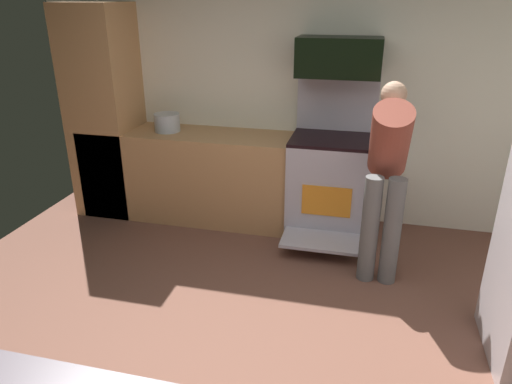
# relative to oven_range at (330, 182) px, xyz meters

# --- Properties ---
(ground_plane) EXTENTS (5.20, 4.80, 0.02)m
(ground_plane) POSITION_rel_oven_range_xyz_m (-0.42, -1.97, -0.52)
(ground_plane) COLOR brown
(wall_back) EXTENTS (5.20, 0.12, 2.60)m
(wall_back) POSITION_rel_oven_range_xyz_m (-0.42, 0.37, 0.79)
(wall_back) COLOR silver
(wall_back) RESTS_ON ground
(lower_cabinet_run) EXTENTS (2.40, 0.60, 0.90)m
(lower_cabinet_run) POSITION_rel_oven_range_xyz_m (-1.32, 0.01, -0.06)
(lower_cabinet_run) COLOR tan
(lower_cabinet_run) RESTS_ON ground
(cabinet_column) EXTENTS (0.60, 0.60, 2.10)m
(cabinet_column) POSITION_rel_oven_range_xyz_m (-2.32, 0.01, 0.54)
(cabinet_column) COLOR tan
(cabinet_column) RESTS_ON ground
(oven_range) EXTENTS (0.76, 1.01, 1.48)m
(oven_range) POSITION_rel_oven_range_xyz_m (0.00, 0.00, 0.00)
(oven_range) COLOR #B6B2C0
(oven_range) RESTS_ON ground
(microwave) EXTENTS (0.74, 0.38, 0.34)m
(microwave) POSITION_rel_oven_range_xyz_m (0.00, 0.09, 1.15)
(microwave) COLOR black
(microwave) RESTS_ON oven_range
(person_cook) EXTENTS (0.31, 0.58, 1.55)m
(person_cook) POSITION_rel_oven_range_xyz_m (0.47, -0.68, 0.41)
(person_cook) COLOR slate
(person_cook) RESTS_ON ground
(stock_pot) EXTENTS (0.25, 0.25, 0.18)m
(stock_pot) POSITION_rel_oven_range_xyz_m (-1.64, 0.01, 0.48)
(stock_pot) COLOR #ADB7C0
(stock_pot) RESTS_ON lower_cabinet_run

